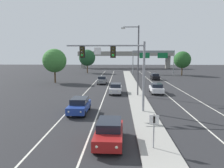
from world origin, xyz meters
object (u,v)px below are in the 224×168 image
car_receding_white (156,88)px  tree_far_right_b (182,60)px  overhead_signal_mast (119,61)px  car_oncoming_red (109,132)px  car_oncoming_silver (116,88)px  tree_far_left_a (55,61)px  median_sign_post (154,126)px  car_receding_black (155,76)px  car_oncoming_blue (79,105)px  highway_sign_gantry (154,55)px  street_lamp_median (137,56)px  tree_far_left_c (87,58)px  car_oncoming_grey (102,80)px

car_receding_white → tree_far_right_b: 33.23m
overhead_signal_mast → car_oncoming_red: size_ratio=1.78×
car_oncoming_silver → tree_far_left_a: size_ratio=0.61×
median_sign_post → car_receding_black: 40.65m
car_oncoming_blue → tree_far_left_a: bearing=112.0°
car_receding_black → highway_sign_gantry: bearing=83.1°
street_lamp_median → car_oncoming_blue: street_lamp_median is taller
tree_far_left_a → car_oncoming_blue: bearing=-68.0°
overhead_signal_mast → car_oncoming_red: bearing=-94.0°
overhead_signal_mast → median_sign_post: bearing=-76.0°
car_oncoming_red → car_oncoming_blue: same height
car_oncoming_silver → street_lamp_median: bearing=-32.5°
car_oncoming_blue → car_receding_white: bearing=50.8°
car_oncoming_red → car_oncoming_silver: size_ratio=1.00×
tree_far_right_b → car_oncoming_red: bearing=-110.6°
street_lamp_median → car_oncoming_silver: size_ratio=2.22×
car_receding_black → tree_far_left_c: (-19.59, 19.29, 4.32)m
median_sign_post → car_oncoming_grey: bearing=100.4°
car_oncoming_red → tree_far_left_a: tree_far_left_a is taller
median_sign_post → highway_sign_gantry: highway_sign_gantry is taller
median_sign_post → tree_far_left_a: bearing=116.0°
median_sign_post → car_oncoming_red: median_sign_post is taller
highway_sign_gantry → tree_far_left_c: size_ratio=1.69×
highway_sign_gantry → tree_far_left_a: 34.11m
car_oncoming_grey → car_receding_black: (12.35, 8.01, 0.00)m
overhead_signal_mast → car_receding_white: bearing=63.3°
car_oncoming_red → car_oncoming_grey: size_ratio=1.01×
street_lamp_median → car_receding_white: bearing=35.9°
car_oncoming_red → car_oncoming_blue: 8.47m
street_lamp_median → car_receding_black: size_ratio=2.22×
overhead_signal_mast → median_sign_post: (2.28, -9.16, -3.78)m
street_lamp_median → tree_far_left_a: street_lamp_median is taller
car_oncoming_silver → car_receding_black: bearing=64.8°
tree_far_left_a → car_oncoming_grey: bearing=-6.5°
car_oncoming_blue → car_oncoming_grey: size_ratio=1.00×
car_oncoming_silver → car_receding_white: (6.41, 0.47, 0.00)m
street_lamp_median → car_oncoming_red: 18.43m
car_oncoming_blue → car_receding_black: 33.95m
median_sign_post → car_oncoming_red: (-2.84, 0.97, -0.77)m
median_sign_post → tree_far_left_c: (-13.12, 59.41, 3.55)m
car_oncoming_blue → overhead_signal_mast: bearing=6.7°
street_lamp_median → car_receding_black: 23.10m
overhead_signal_mast → car_oncoming_blue: overhead_signal_mast is taller
car_receding_white → tree_far_right_b: bearing=67.7°
highway_sign_gantry → car_receding_black: bearing=-96.9°
median_sign_post → tree_far_left_a: (-16.25, 33.29, 3.23)m
car_oncoming_red → car_receding_white: 20.91m
car_oncoming_blue → highway_sign_gantry: highway_sign_gantry is taller
street_lamp_median → tree_far_left_a: bearing=138.0°
street_lamp_median → car_oncoming_blue: size_ratio=2.23×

